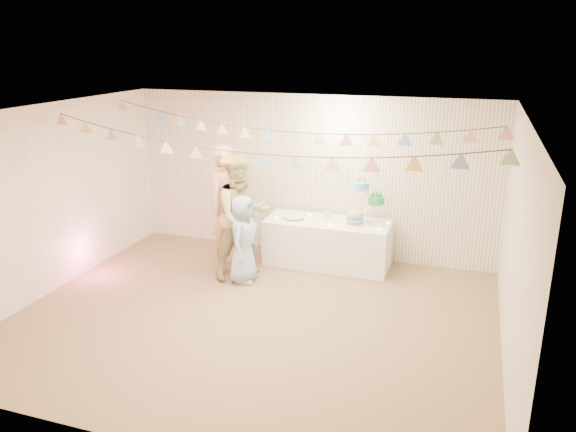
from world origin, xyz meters
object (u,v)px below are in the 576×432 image
(person_adult_b, at_px, (242,217))
(cake_stand, at_px, (365,201))
(person_adult_a, at_px, (229,208))
(person_child, at_px, (243,239))
(table, at_px, (328,243))

(person_adult_b, bearing_deg, cake_stand, -27.59)
(person_adult_a, height_order, person_child, person_adult_a)
(person_child, bearing_deg, table, -48.18)
(cake_stand, distance_m, person_adult_a, 2.06)
(person_adult_b, bearing_deg, table, -18.58)
(person_adult_a, relative_size, person_child, 1.48)
(person_adult_a, xyz_separation_m, person_adult_b, (0.32, -0.23, -0.04))
(cake_stand, height_order, person_adult_a, person_adult_a)
(person_adult_a, bearing_deg, person_child, -112.12)
(cake_stand, bearing_deg, person_adult_b, -152.08)
(person_child, bearing_deg, person_adult_a, 41.00)
(table, distance_m, person_adult_b, 1.47)
(person_adult_a, height_order, person_adult_b, person_adult_a)
(person_adult_a, bearing_deg, person_adult_b, -102.41)
(cake_stand, xyz_separation_m, person_adult_b, (-1.64, -0.87, -0.16))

